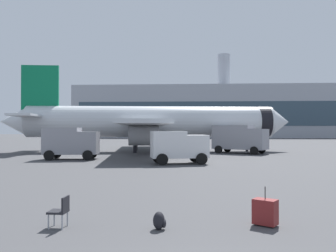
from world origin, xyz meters
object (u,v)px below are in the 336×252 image
safety_cone_far (54,152)px  rolling_suitcase (265,212)px  service_truck (71,142)px  airplane_at_gate (150,122)px  cargo_van (178,146)px  traveller_backpack (159,221)px  gate_chair (61,210)px  safety_cone_near (253,147)px  fuel_truck (239,138)px

safety_cone_far → rolling_suitcase: 30.94m
service_truck → rolling_suitcase: 24.97m
service_truck → airplane_at_gate: bearing=63.3°
cargo_van → traveller_backpack: (0.07, -18.33, -1.22)m
cargo_van → safety_cone_far: size_ratio=5.96×
gate_chair → traveller_backpack: bearing=-0.1°
service_truck → safety_cone_near: (19.30, 15.97, -1.27)m
airplane_at_gate → service_truck: airplane_at_gate is taller
fuel_truck → safety_cone_far: bearing=-168.1°
service_truck → safety_cone_far: 6.14m
safety_cone_far → fuel_truck: bearing=11.9°
gate_chair → fuel_truck: bearing=73.4°
traveller_backpack → rolling_suitcase: bearing=10.9°
rolling_suitcase → traveller_backpack: rolling_suitcase is taller
fuel_truck → rolling_suitcase: bearing=-96.7°
safety_cone_near → gate_chair: bearing=-107.6°
airplane_at_gate → gate_chair: size_ratio=41.57×
traveller_backpack → safety_cone_far: bearing=116.6°
fuel_truck → safety_cone_near: 7.52m
rolling_suitcase → cargo_van: bearing=99.6°
rolling_suitcase → traveller_backpack: 3.00m
safety_cone_near → safety_cone_far: safety_cone_far is taller
cargo_van → gate_chair: bearing=-98.3°
rolling_suitcase → airplane_at_gate: bearing=102.0°
airplane_at_gate → gate_chair: 33.81m
cargo_van → safety_cone_far: bearing=147.6°
safety_cone_far → traveller_backpack: size_ratio=1.66×
rolling_suitcase → gate_chair: bearing=-174.3°
service_truck → safety_cone_near: size_ratio=7.23×
fuel_truck → service_truck: bearing=-151.0°
safety_cone_far → rolling_suitcase: (16.40, -26.24, -0.00)m
service_truck → fuel_truck: 18.86m
fuel_truck → cargo_van: 14.30m
gate_chair → service_truck: bearing=108.4°
traveller_backpack → gate_chair: gate_chair is taller
safety_cone_far → gate_chair: size_ratio=0.93×
safety_cone_near → cargo_van: bearing=-115.6°
cargo_van → rolling_suitcase: (3.01, -17.76, -1.06)m
fuel_truck → safety_cone_near: (2.81, 6.83, -1.43)m
fuel_truck → cargo_van: bearing=-117.3°
service_truck → rolling_suitcase: (12.94, -21.32, -1.22)m
airplane_at_gate → gate_chair: bearing=-87.7°
gate_chair → rolling_suitcase: bearing=5.7°
airplane_at_gate → cargo_van: (4.02, -15.31, -2.21)m
service_truck → gate_chair: bearing=-71.6°
cargo_van → service_truck: bearing=160.3°
airplane_at_gate → service_truck: (-5.91, -11.75, -2.05)m
service_truck → rolling_suitcase: size_ratio=4.54×
airplane_at_gate → cargo_van: size_ratio=7.53×
cargo_van → rolling_suitcase: 18.04m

